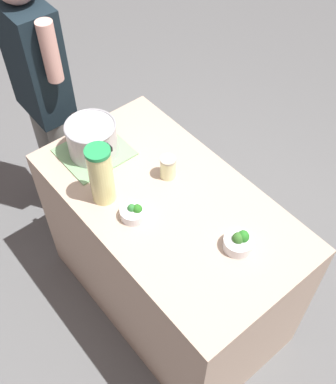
{
  "coord_description": "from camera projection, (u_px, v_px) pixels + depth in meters",
  "views": [
    {
      "loc": [
        -1.01,
        0.84,
        2.5
      ],
      "look_at": [
        0.0,
        0.0,
        0.94
      ],
      "focal_mm": 43.97,
      "sensor_mm": 36.0,
      "label": 1
    }
  ],
  "objects": [
    {
      "name": "broccoli_bowl_front",
      "position": [
        134.0,
        212.0,
        2.0
      ],
      "size": [
        0.11,
        0.11,
        0.07
      ],
      "color": "silver",
      "rests_on": "counter_slab"
    },
    {
      "name": "ground_plane",
      "position": [
        168.0,
        295.0,
        2.76
      ],
      "size": [
        8.0,
        8.0,
        0.0
      ],
      "primitive_type": "plane",
      "color": "slate"
    },
    {
      "name": "lemonade_pitcher",
      "position": [
        101.0,
        175.0,
        1.97
      ],
      "size": [
        0.11,
        0.11,
        0.29
      ],
      "color": "#E7E090",
      "rests_on": "counter_slab"
    },
    {
      "name": "mason_jar",
      "position": [
        168.0,
        167.0,
        2.13
      ],
      "size": [
        0.08,
        0.08,
        0.11
      ],
      "color": "beige",
      "rests_on": "counter_slab"
    },
    {
      "name": "cooking_pot",
      "position": [
        92.0,
        138.0,
        2.19
      ],
      "size": [
        0.31,
        0.24,
        0.17
      ],
      "color": "#B7B7BC",
      "rests_on": "dish_cloth"
    },
    {
      "name": "broccoli_bowl_center",
      "position": [
        239.0,
        242.0,
        1.89
      ],
      "size": [
        0.12,
        0.12,
        0.09
      ],
      "color": "silver",
      "rests_on": "counter_slab"
    },
    {
      "name": "counter_slab",
      "position": [
        168.0,
        254.0,
        2.42
      ],
      "size": [
        1.29,
        0.71,
        0.89
      ],
      "primitive_type": "cube",
      "color": "tan",
      "rests_on": "ground_plane"
    },
    {
      "name": "dish_cloth",
      "position": [
        94.0,
        152.0,
        2.26
      ],
      "size": [
        0.29,
        0.31,
        0.01
      ],
      "primitive_type": "cube",
      "color": "#7DAE78",
      "rests_on": "counter_slab"
    },
    {
      "name": "person_cook",
      "position": [
        44.0,
        96.0,
        2.53
      ],
      "size": [
        0.5,
        0.21,
        1.62
      ],
      "color": "slate",
      "rests_on": "ground_plane"
    }
  ]
}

